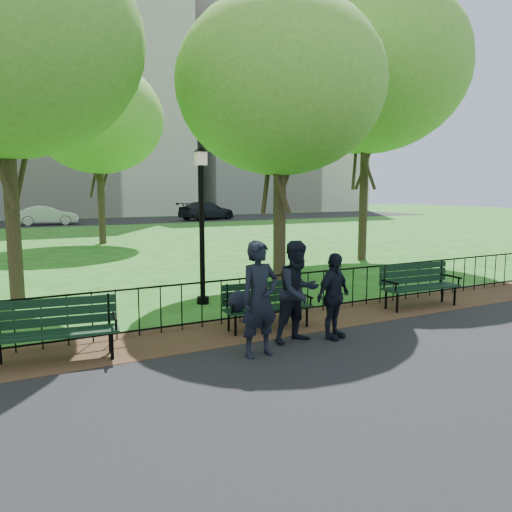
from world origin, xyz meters
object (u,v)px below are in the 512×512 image
person_right (333,296)px  sedan_silver (47,215)px  tree_near_e (280,85)px  tree_mid_e (367,68)px  tree_near_w (1,37)px  person_mid (298,292)px  sedan_dark (207,211)px  tree_far_c (98,118)px  park_bench_main (256,301)px  person_left (260,299)px  park_bench_left_a (56,323)px  lamppost (202,220)px  park_bench_right_a (418,280)px

person_right → sedan_silver: size_ratio=0.36×
tree_near_e → tree_mid_e: tree_mid_e is taller
tree_near_w → person_mid: size_ratio=4.77×
tree_near_w → sedan_dark: 32.13m
tree_far_c → sedan_silver: 15.64m
park_bench_main → tree_far_c: 17.53m
tree_near_e → person_left: tree_near_e is taller
park_bench_left_a → person_mid: 3.90m
lamppost → person_mid: bearing=-84.3°
tree_near_w → tree_near_e: tree_near_w is taller
tree_near_w → sedan_silver: tree_near_w is taller
park_bench_right_a → person_right: (-3.13, -1.07, 0.17)m
tree_mid_e → sedan_dark: size_ratio=1.89×
park_bench_main → sedan_silver: sedan_silver is taller
tree_near_e → person_left: 7.27m
sedan_silver → sedan_dark: size_ratio=0.81×
park_bench_right_a → person_left: size_ratio=1.04×
park_bench_left_a → person_left: 3.14m
lamppost → tree_near_e: (2.64, 1.02, 3.35)m
person_left → sedan_silver: size_ratio=0.43×
tree_far_c → sedan_silver: tree_far_c is taller
sedan_silver → sedan_dark: (12.72, 0.36, 0.06)m
person_mid → person_right: person_mid is taller
tree_near_w → sedan_silver: size_ratio=1.96×
tree_mid_e → sedan_silver: tree_mid_e is taller
tree_near_e → sedan_silver: size_ratio=1.79×
park_bench_right_a → person_mid: bearing=-161.8°
park_bench_main → sedan_silver: bearing=95.0°
person_mid → park_bench_main: bearing=101.2°
lamppost → tree_far_c: size_ratio=0.42×
park_bench_left_a → park_bench_right_a: bearing=7.4°
lamppost → tree_near_w: size_ratio=0.43×
tree_far_c → sedan_silver: bearing=94.3°
park_bench_main → park_bench_left_a: bearing=-176.2°
park_bench_right_a → person_right: person_right is taller
sedan_dark → lamppost: bearing=138.2°
person_left → tree_far_c: bearing=81.6°
park_bench_left_a → tree_near_w: size_ratio=0.23×
park_bench_main → park_bench_right_a: 4.09m
tree_near_w → person_left: size_ratio=4.58×
lamppost → tree_mid_e: tree_mid_e is taller
person_right → lamppost: bearing=85.4°
park_bench_main → sedan_dark: bearing=73.0°
tree_near_e → person_mid: size_ratio=4.35×
park_bench_main → lamppost: 2.89m
person_right → park_bench_right_a: bearing=-1.1°
lamppost → sedan_silver: size_ratio=0.84×
park_bench_left_a → lamppost: size_ratio=0.53×
sedan_silver → park_bench_main: bearing=-175.0°
park_bench_left_a → person_left: bearing=-16.7°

